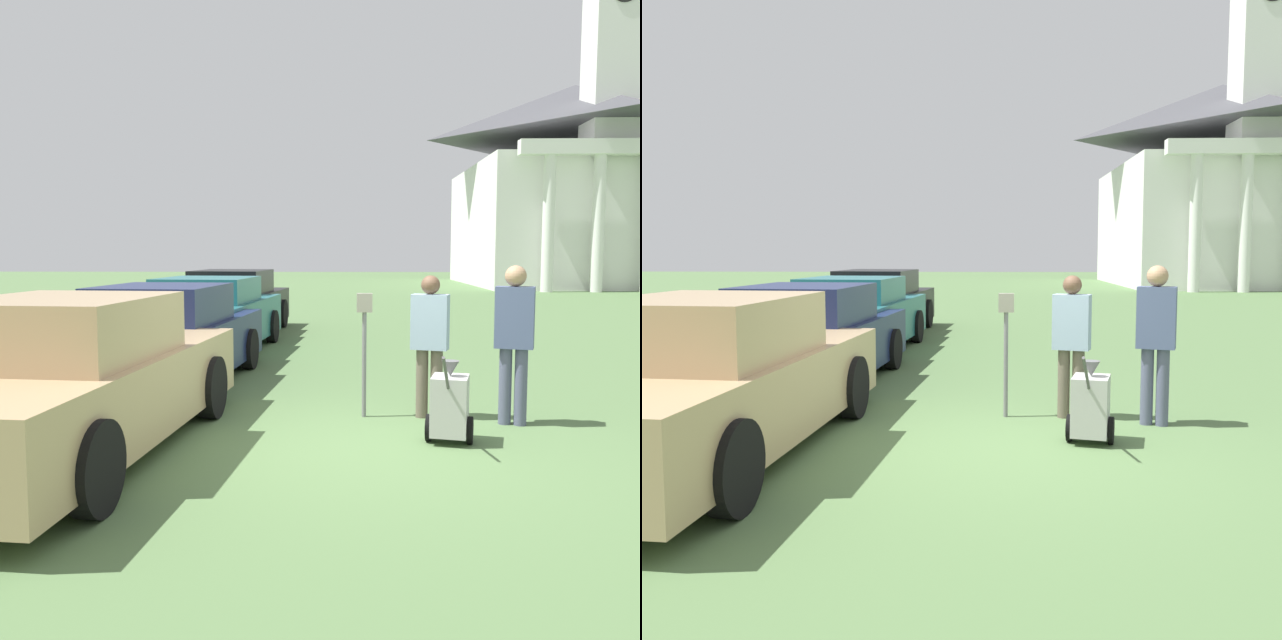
% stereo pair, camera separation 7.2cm
% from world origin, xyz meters
% --- Properties ---
extents(ground_plane, '(120.00, 120.00, 0.00)m').
position_xyz_m(ground_plane, '(0.00, 0.00, 0.00)').
color(ground_plane, '#517042').
extents(parked_car_tan, '(2.32, 5.20, 1.53)m').
position_xyz_m(parked_car_tan, '(-2.76, -0.30, 0.71)').
color(parked_car_tan, tan).
rests_on(parked_car_tan, ground_plane).
extents(parked_car_navy, '(2.27, 4.98, 1.46)m').
position_xyz_m(parked_car_navy, '(-2.76, 3.26, 0.68)').
color(parked_car_navy, '#19234C').
rests_on(parked_car_navy, ground_plane).
extents(parked_car_teal, '(2.35, 5.06, 1.45)m').
position_xyz_m(parked_car_teal, '(-2.76, 6.71, 0.69)').
color(parked_car_teal, '#23666B').
rests_on(parked_car_teal, ground_plane).
extents(parked_car_black, '(2.27, 5.03, 1.51)m').
position_xyz_m(parked_car_black, '(-2.76, 9.71, 0.70)').
color(parked_car_black, black).
rests_on(parked_car_black, ground_plane).
extents(parking_meter, '(0.18, 0.09, 1.46)m').
position_xyz_m(parking_meter, '(0.06, 1.35, 1.01)').
color(parking_meter, slate).
rests_on(parking_meter, ground_plane).
extents(person_worker, '(0.47, 0.34, 1.67)m').
position_xyz_m(person_worker, '(0.82, 1.32, 0.95)').
color(person_worker, '#665B4C').
rests_on(person_worker, ground_plane).
extents(person_supervisor, '(0.47, 0.34, 1.79)m').
position_xyz_m(person_supervisor, '(1.72, 1.02, 1.03)').
color(person_supervisor, '#515670').
rests_on(person_supervisor, ground_plane).
extents(equipment_cart, '(0.52, 1.00, 1.00)m').
position_xyz_m(equipment_cart, '(0.90, 0.24, 0.39)').
color(equipment_cart, '#B2B2AD').
rests_on(equipment_cart, ground_plane).
extents(church, '(11.92, 15.52, 22.09)m').
position_xyz_m(church, '(13.03, 34.87, 5.92)').
color(church, white).
rests_on(church, ground_plane).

